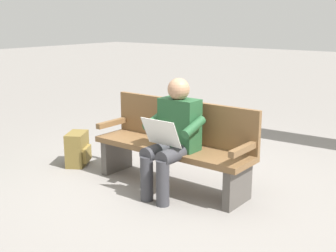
# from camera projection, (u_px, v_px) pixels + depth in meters

# --- Properties ---
(ground_plane) EXTENTS (40.00, 40.00, 0.00)m
(ground_plane) POSITION_uv_depth(u_px,v_px,m) (171.00, 186.00, 4.76)
(ground_plane) COLOR gray
(bench_near) EXTENTS (1.80, 0.50, 0.90)m
(bench_near) POSITION_uv_depth(u_px,v_px,m) (175.00, 143.00, 4.70)
(bench_near) COLOR brown
(bench_near) RESTS_ON ground
(person_seated) EXTENTS (0.57, 0.58, 1.18)m
(person_seated) POSITION_uv_depth(u_px,v_px,m) (173.00, 134.00, 4.40)
(person_seated) COLOR #23512D
(person_seated) RESTS_ON ground
(backpack) EXTENTS (0.36, 0.40, 0.40)m
(backpack) POSITION_uv_depth(u_px,v_px,m) (78.00, 149.00, 5.39)
(backpack) COLOR brown
(backpack) RESTS_ON ground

